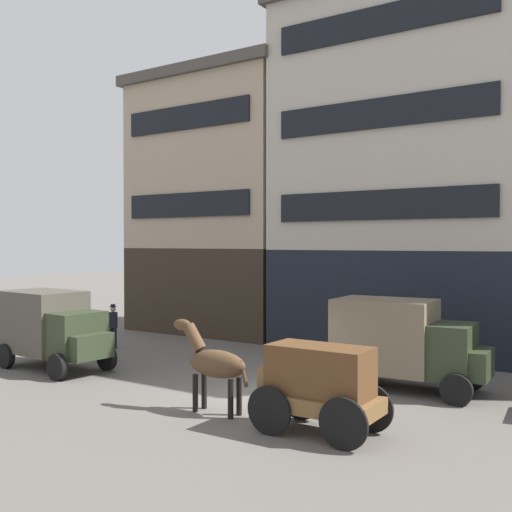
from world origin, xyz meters
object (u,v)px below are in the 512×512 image
Objects in this scene: cargo_wagon at (318,383)px; draft_horse at (214,363)px; delivery_truck_near at (53,327)px; pedestrian_officer at (113,324)px; delivery_truck_far at (404,341)px.

cargo_wagon is 2.95m from draft_horse.
delivery_truck_near reaches higher than pedestrian_officer.
cargo_wagon is 1.62× the size of pedestrian_officer.
delivery_truck_far reaches higher than draft_horse.
cargo_wagon is 0.66× the size of delivery_truck_far.
cargo_wagon is 1.24× the size of draft_horse.
delivery_truck_far is at bearing 18.80° from delivery_truck_near.
delivery_truck_near is (-10.77, 1.18, 0.28)m from cargo_wagon.
cargo_wagon is at bearing -6.23° from delivery_truck_near.
delivery_truck_near and delivery_truck_far have the same top height.
draft_horse reaches higher than pedestrian_officer.
delivery_truck_near is (-7.82, 1.18, 0.15)m from draft_horse.
delivery_truck_near is 4.11m from pedestrian_officer.
cargo_wagon is at bearing 0.01° from draft_horse.
cargo_wagon is 4.93m from delivery_truck_far.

